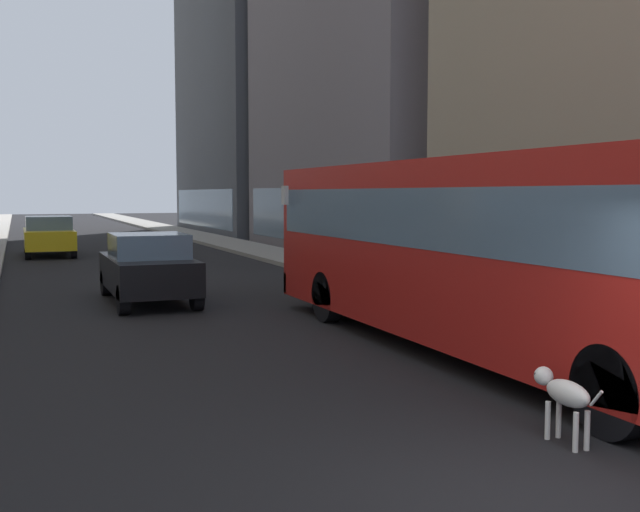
% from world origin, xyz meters
% --- Properties ---
extents(ground_plane, '(120.00, 120.00, 0.00)m').
position_xyz_m(ground_plane, '(0.00, 35.00, 0.00)').
color(ground_plane, black).
extents(sidewalk_right, '(2.40, 110.00, 0.15)m').
position_xyz_m(sidewalk_right, '(5.70, 35.00, 0.07)').
color(sidewalk_right, gray).
rests_on(sidewalk_right, ground).
extents(transit_bus, '(2.78, 11.53, 3.05)m').
position_xyz_m(transit_bus, '(2.80, 5.47, 1.78)').
color(transit_bus, red).
rests_on(transit_bus, ground).
extents(car_yellow_taxi, '(1.89, 4.63, 1.62)m').
position_xyz_m(car_yellow_taxi, '(-2.80, 28.05, 0.83)').
color(car_yellow_taxi, yellow).
rests_on(car_yellow_taxi, ground).
extents(car_black_suv, '(1.78, 4.08, 1.62)m').
position_xyz_m(car_black_suv, '(-1.20, 12.95, 0.82)').
color(car_black_suv, black).
rests_on(car_black_suv, ground).
extents(dalmatian_dog, '(0.22, 0.96, 0.72)m').
position_xyz_m(dalmatian_dog, '(1.11, 1.40, 0.51)').
color(dalmatian_dog, white).
rests_on(dalmatian_dog, ground).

